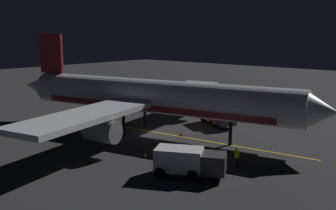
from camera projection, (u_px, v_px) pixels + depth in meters
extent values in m
cube|color=#2D2D2F|center=(154.00, 135.00, 41.84)|extent=(180.00, 180.00, 0.20)
cube|color=gold|center=(189.00, 138.00, 40.10)|extent=(3.81, 26.39, 0.01)
cylinder|color=silver|center=(154.00, 96.00, 41.04)|extent=(10.46, 32.01, 3.64)
cube|color=maroon|center=(154.00, 105.00, 41.23)|extent=(9.25, 27.29, 0.66)
cone|color=silver|center=(322.00, 111.00, 33.01)|extent=(4.11, 3.61, 3.57)
cone|color=silver|center=(38.00, 86.00, 49.33)|extent=(4.14, 4.97, 3.28)
cube|color=maroon|center=(51.00, 53.00, 47.30)|extent=(1.13, 3.59, 4.91)
cube|color=silver|center=(180.00, 89.00, 50.04)|extent=(15.91, 7.98, 0.50)
cylinder|color=slate|center=(186.00, 101.00, 49.08)|extent=(2.74, 3.58, 2.10)
cube|color=silver|center=(85.00, 116.00, 33.75)|extent=(15.91, 7.98, 0.50)
cylinder|color=slate|center=(102.00, 131.00, 34.10)|extent=(2.74, 3.58, 2.10)
cylinder|color=black|center=(230.00, 133.00, 37.47)|extent=(0.43, 0.43, 2.41)
cylinder|color=black|center=(145.00, 117.00, 44.70)|extent=(0.43, 0.43, 2.41)
cylinder|color=black|center=(124.00, 125.00, 40.93)|extent=(0.43, 0.43, 2.41)
cube|color=silver|center=(179.00, 159.00, 29.25)|extent=(3.54, 4.17, 1.76)
cube|color=#38383D|center=(214.00, 163.00, 28.67)|extent=(2.61, 2.52, 1.50)
cylinder|color=black|center=(195.00, 171.00, 29.13)|extent=(2.46, 1.88, 0.90)
cylinder|color=black|center=(163.00, 169.00, 29.69)|extent=(2.46, 1.88, 0.90)
cube|color=gold|center=(215.00, 112.00, 46.36)|extent=(3.66, 4.29, 2.01)
cube|color=#38383D|center=(226.00, 119.00, 43.84)|extent=(2.62, 2.54, 1.50)
cylinder|color=black|center=(220.00, 122.00, 45.33)|extent=(2.46, 1.91, 0.90)
cylinder|color=black|center=(210.00, 118.00, 47.75)|extent=(2.46, 1.91, 0.90)
cylinder|color=black|center=(237.00, 163.00, 31.15)|extent=(0.32, 0.32, 0.85)
cylinder|color=yellow|center=(237.00, 154.00, 31.02)|extent=(0.40, 0.40, 0.65)
sphere|color=tan|center=(237.00, 149.00, 30.93)|extent=(0.24, 0.24, 0.24)
cone|color=#EA590F|center=(188.00, 146.00, 36.27)|extent=(0.36, 0.36, 0.55)
cube|color=black|center=(188.00, 149.00, 36.32)|extent=(0.50, 0.50, 0.03)
cone|color=#EA590F|center=(145.00, 154.00, 33.79)|extent=(0.36, 0.36, 0.55)
cube|color=black|center=(146.00, 157.00, 33.84)|extent=(0.50, 0.50, 0.03)
cone|color=#EA590F|center=(182.00, 133.00, 41.00)|extent=(0.36, 0.36, 0.55)
cube|color=black|center=(182.00, 136.00, 41.05)|extent=(0.50, 0.50, 0.03)
cone|color=#EA590F|center=(206.00, 162.00, 31.81)|extent=(0.36, 0.36, 0.55)
cube|color=black|center=(206.00, 165.00, 31.86)|extent=(0.50, 0.50, 0.03)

